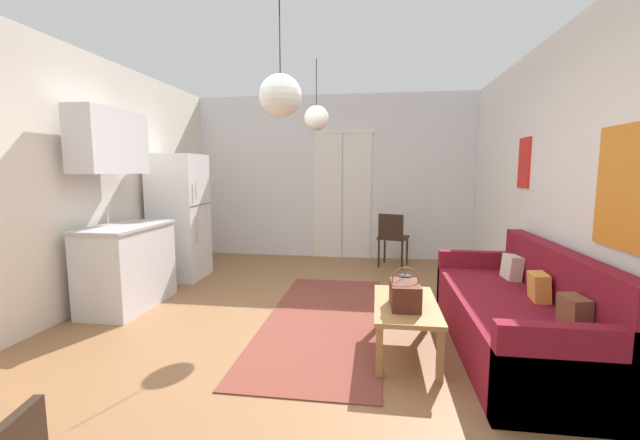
# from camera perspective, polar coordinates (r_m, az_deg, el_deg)

# --- Properties ---
(ground_plane) EXTENTS (5.26, 7.55, 0.10)m
(ground_plane) POSITION_cam_1_polar(r_m,az_deg,el_deg) (3.68, -4.39, -17.61)
(ground_plane) COLOR #8E603D
(wall_back) EXTENTS (4.86, 0.13, 2.74)m
(wall_back) POSITION_cam_1_polar(r_m,az_deg,el_deg) (6.82, 1.96, 6.07)
(wall_back) COLOR silver
(wall_back) RESTS_ON ground_plane
(wall_right) EXTENTS (0.12, 7.15, 2.74)m
(wall_right) POSITION_cam_1_polar(r_m,az_deg,el_deg) (3.65, 34.93, 4.03)
(wall_right) COLOR white
(wall_right) RESTS_ON ground_plane
(wall_left) EXTENTS (0.12, 7.15, 2.74)m
(wall_left) POSITION_cam_1_polar(r_m,az_deg,el_deg) (4.51, -35.69, 4.33)
(wall_left) COLOR silver
(wall_left) RESTS_ON ground_plane
(area_rug) EXTENTS (1.13, 2.84, 0.01)m
(area_rug) POSITION_cam_1_polar(r_m,az_deg,el_deg) (4.10, 0.53, -14.05)
(area_rug) COLOR brown
(area_rug) RESTS_ON ground_plane
(couch) EXTENTS (0.85, 2.17, 0.87)m
(couch) POSITION_cam_1_polar(r_m,az_deg,el_deg) (3.74, 26.84, -12.43)
(couch) COLOR maroon
(couch) RESTS_ON ground_plane
(coffee_table) EXTENTS (0.51, 0.96, 0.42)m
(coffee_table) POSITION_cam_1_polar(r_m,az_deg,el_deg) (3.39, 12.19, -12.43)
(coffee_table) COLOR #A87542
(coffee_table) RESTS_ON ground_plane
(bamboo_vase) EXTENTS (0.11, 0.11, 0.43)m
(bamboo_vase) POSITION_cam_1_polar(r_m,az_deg,el_deg) (3.42, 12.07, -9.41)
(bamboo_vase) COLOR #2D2D33
(bamboo_vase) RESTS_ON coffee_table
(handbag) EXTENTS (0.23, 0.34, 0.33)m
(handbag) POSITION_cam_1_polar(r_m,az_deg,el_deg) (3.24, 12.08, -10.41)
(handbag) COLOR #512319
(handbag) RESTS_ON coffee_table
(refrigerator) EXTENTS (0.66, 0.65, 1.70)m
(refrigerator) POSITION_cam_1_polar(r_m,az_deg,el_deg) (5.79, -19.51, 0.41)
(refrigerator) COLOR white
(refrigerator) RESTS_ON ground_plane
(kitchen_counter) EXTENTS (0.59, 1.07, 2.12)m
(kitchen_counter) POSITION_cam_1_polar(r_m,az_deg,el_deg) (4.79, -26.45, -1.65)
(kitchen_counter) COLOR silver
(kitchen_counter) RESTS_ON ground_plane
(accent_chair) EXTENTS (0.52, 0.50, 0.83)m
(accent_chair) POSITION_cam_1_polar(r_m,az_deg,el_deg) (6.21, 10.35, -2.26)
(accent_chair) COLOR black
(accent_chair) RESTS_ON ground_plane
(pendant_lamp_near) EXTENTS (0.29, 0.29, 0.90)m
(pendant_lamp_near) POSITION_cam_1_polar(r_m,az_deg,el_deg) (2.83, -5.70, 17.32)
(pendant_lamp_near) COLOR black
(pendant_lamp_far) EXTENTS (0.29, 0.29, 0.80)m
(pendant_lamp_far) POSITION_cam_1_polar(r_m,az_deg,el_deg) (4.70, -0.51, 14.40)
(pendant_lamp_far) COLOR black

